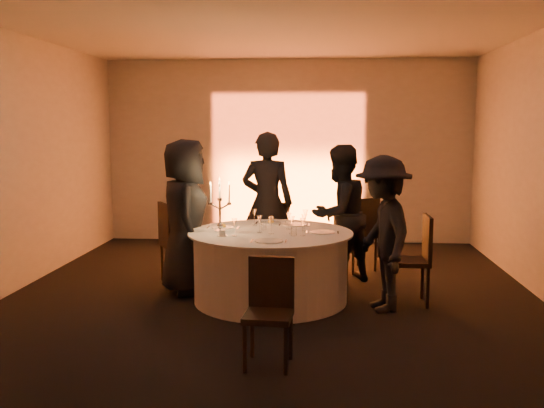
# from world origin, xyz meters

# --- Properties ---
(floor) EXTENTS (7.00, 7.00, 0.00)m
(floor) POSITION_xyz_m (0.00, 0.00, 0.00)
(floor) COLOR black
(floor) RESTS_ON ground
(ceiling) EXTENTS (7.00, 7.00, 0.00)m
(ceiling) POSITION_xyz_m (0.00, 0.00, 3.00)
(ceiling) COLOR silver
(ceiling) RESTS_ON wall_back
(wall_back) EXTENTS (7.00, 0.00, 7.00)m
(wall_back) POSITION_xyz_m (0.00, 3.50, 1.50)
(wall_back) COLOR beige
(wall_back) RESTS_ON floor
(wall_front) EXTENTS (7.00, 0.00, 7.00)m
(wall_front) POSITION_xyz_m (0.00, -3.50, 1.50)
(wall_front) COLOR beige
(wall_front) RESTS_ON floor
(wall_left) EXTENTS (0.00, 7.00, 7.00)m
(wall_left) POSITION_xyz_m (-3.00, 0.00, 1.50)
(wall_left) COLOR beige
(wall_left) RESTS_ON floor
(uplighter_fixture) EXTENTS (0.25, 0.12, 0.10)m
(uplighter_fixture) POSITION_xyz_m (0.00, 3.20, 0.05)
(uplighter_fixture) COLOR black
(uplighter_fixture) RESTS_ON floor
(banquet_table) EXTENTS (1.80, 1.80, 0.77)m
(banquet_table) POSITION_xyz_m (0.00, 0.00, 0.38)
(banquet_table) COLOR black
(banquet_table) RESTS_ON floor
(chair_left) EXTENTS (0.60, 0.60, 0.99)m
(chair_left) POSITION_xyz_m (-1.24, 0.67, 0.56)
(chair_left) COLOR black
(chair_left) RESTS_ON floor
(chair_back_left) EXTENTS (0.41, 0.41, 0.90)m
(chair_back_left) POSITION_xyz_m (-0.08, 1.61, 0.50)
(chair_back_left) COLOR black
(chair_back_left) RESTS_ON floor
(chair_back_right) EXTENTS (0.60, 0.60, 0.99)m
(chair_back_right) POSITION_xyz_m (1.07, 1.43, 0.56)
(chair_back_right) COLOR black
(chair_back_right) RESTS_ON floor
(chair_right) EXTENTS (0.42, 0.42, 0.97)m
(chair_right) POSITION_xyz_m (1.58, 0.00, 0.55)
(chair_right) COLOR black
(chair_right) RESTS_ON floor
(chair_front) EXTENTS (0.40, 0.40, 0.86)m
(chair_front) POSITION_xyz_m (0.14, -1.77, 0.48)
(chair_front) COLOR black
(chair_front) RESTS_ON floor
(guest_left) EXTENTS (0.76, 0.98, 1.77)m
(guest_left) POSITION_xyz_m (-1.00, 0.25, 0.89)
(guest_left) COLOR black
(guest_left) RESTS_ON floor
(guest_back_left) EXTENTS (0.72, 0.52, 1.85)m
(guest_back_left) POSITION_xyz_m (-0.15, 1.27, 0.92)
(guest_back_left) COLOR black
(guest_back_left) RESTS_ON floor
(guest_back_right) EXTENTS (1.04, 1.03, 1.70)m
(guest_back_right) POSITION_xyz_m (0.78, 0.83, 0.85)
(guest_back_right) COLOR black
(guest_back_right) RESTS_ON floor
(guest_right) EXTENTS (0.80, 1.15, 1.62)m
(guest_right) POSITION_xyz_m (1.19, -0.25, 0.81)
(guest_right) COLOR black
(guest_right) RESTS_ON floor
(plate_left) EXTENTS (0.36, 0.25, 0.08)m
(plate_left) POSITION_xyz_m (-0.56, 0.19, 0.79)
(plate_left) COLOR white
(plate_left) RESTS_ON banquet_table
(plate_back_left) EXTENTS (0.36, 0.25, 0.08)m
(plate_back_left) POSITION_xyz_m (-0.04, 0.57, 0.79)
(plate_back_left) COLOR white
(plate_back_left) RESTS_ON banquet_table
(plate_back_right) EXTENTS (0.35, 0.30, 0.01)m
(plate_back_right) POSITION_xyz_m (0.24, 0.46, 0.78)
(plate_back_right) COLOR white
(plate_back_right) RESTS_ON banquet_table
(plate_right) EXTENTS (0.36, 0.27, 0.01)m
(plate_right) POSITION_xyz_m (0.56, -0.02, 0.78)
(plate_right) COLOR white
(plate_right) RESTS_ON banquet_table
(plate_front) EXTENTS (0.36, 0.29, 0.01)m
(plate_front) POSITION_xyz_m (0.03, -0.57, 0.78)
(plate_front) COLOR white
(plate_front) RESTS_ON banquet_table
(coffee_cup) EXTENTS (0.11, 0.11, 0.07)m
(coffee_cup) POSITION_xyz_m (-0.49, -0.30, 0.80)
(coffee_cup) COLOR white
(coffee_cup) RESTS_ON banquet_table
(candelabra) EXTENTS (0.25, 0.12, 0.60)m
(candelabra) POSITION_xyz_m (-0.55, -0.04, 0.98)
(candelabra) COLOR silver
(candelabra) RESTS_ON banquet_table
(wine_glass_a) EXTENTS (0.07, 0.07, 0.19)m
(wine_glass_a) POSITION_xyz_m (0.37, 0.41, 0.91)
(wine_glass_a) COLOR white
(wine_glass_a) RESTS_ON banquet_table
(wine_glass_b) EXTENTS (0.07, 0.07, 0.19)m
(wine_glass_b) POSITION_xyz_m (0.36, -0.23, 0.91)
(wine_glass_b) COLOR white
(wine_glass_b) RESTS_ON banquet_table
(wine_glass_c) EXTENTS (0.07, 0.07, 0.19)m
(wine_glass_c) POSITION_xyz_m (-0.36, -0.30, 0.91)
(wine_glass_c) COLOR white
(wine_glass_c) RESTS_ON banquet_table
(wine_glass_d) EXTENTS (0.07, 0.07, 0.19)m
(wine_glass_d) POSITION_xyz_m (0.24, -0.12, 0.91)
(wine_glass_d) COLOR white
(wine_glass_d) RESTS_ON banquet_table
(wine_glass_e) EXTENTS (0.07, 0.07, 0.19)m
(wine_glass_e) POSITION_xyz_m (-0.11, -0.07, 0.91)
(wine_glass_e) COLOR white
(wine_glass_e) RESTS_ON banquet_table
(wine_glass_f) EXTENTS (0.07, 0.07, 0.19)m
(wine_glass_f) POSITION_xyz_m (0.37, 0.05, 0.91)
(wine_glass_f) COLOR white
(wine_glass_f) RESTS_ON banquet_table
(wine_glass_g) EXTENTS (0.07, 0.07, 0.19)m
(wine_glass_g) POSITION_xyz_m (0.19, 0.16, 0.91)
(wine_glass_g) COLOR white
(wine_glass_g) RESTS_ON banquet_table
(wine_glass_h) EXTENTS (0.07, 0.07, 0.19)m
(wine_glass_h) POSITION_xyz_m (0.02, -0.15, 0.91)
(wine_glass_h) COLOR white
(wine_glass_h) RESTS_ON banquet_table
(wine_glass_i) EXTENTS (0.07, 0.07, 0.19)m
(wine_glass_i) POSITION_xyz_m (-0.22, 0.40, 0.91)
(wine_glass_i) COLOR white
(wine_glass_i) RESTS_ON banquet_table
(tumbler_a) EXTENTS (0.07, 0.07, 0.09)m
(tumbler_a) POSITION_xyz_m (0.26, -0.23, 0.82)
(tumbler_a) COLOR white
(tumbler_a) RESTS_ON banquet_table
(tumbler_b) EXTENTS (0.07, 0.07, 0.09)m
(tumbler_b) POSITION_xyz_m (-0.09, 0.11, 0.82)
(tumbler_b) COLOR white
(tumbler_b) RESTS_ON banquet_table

